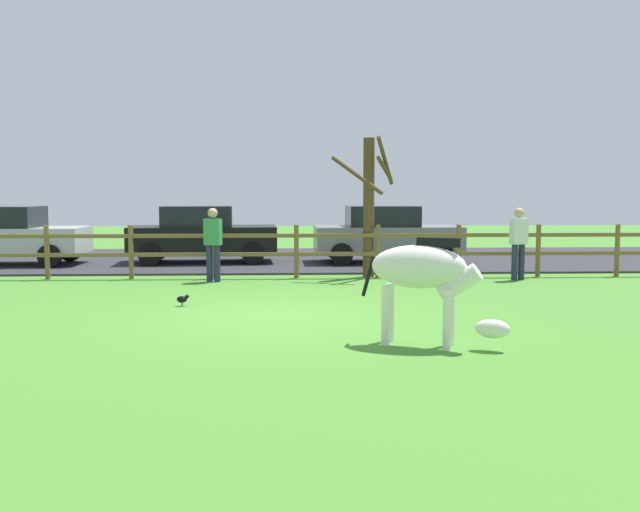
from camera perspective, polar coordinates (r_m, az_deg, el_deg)
ground_plane at (r=11.31m, az=-3.53°, el=-4.92°), size 60.00×60.00×0.00m
parking_asphalt at (r=20.53m, az=-3.09°, el=-0.27°), size 28.00×7.40×0.05m
paddock_fence at (r=16.20m, az=-5.29°, el=0.65°), size 20.95×0.11×1.24m
bare_tree at (r=16.35m, az=4.04°, el=4.31°), size 1.51×1.10×3.25m
zebra at (r=9.11m, az=8.55°, el=-1.55°), size 1.84×0.99×1.41m
crow_on_grass at (r=12.49m, az=-11.12°, el=-3.46°), size 0.22×0.10×0.20m
parked_car_silver at (r=20.50m, az=-24.12°, el=1.57°), size 4.00×1.88×1.56m
parked_car_grey at (r=19.45m, az=5.39°, el=1.83°), size 4.04×1.95×1.56m
parked_car_black at (r=19.61m, az=-9.60°, el=1.81°), size 4.11×2.10×1.56m
visitor_left_of_tree at (r=15.68m, az=-8.71°, el=1.21°), size 0.40×0.30×1.64m
visitor_right_of_tree at (r=16.40m, az=15.87°, el=1.24°), size 0.41×0.31×1.64m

